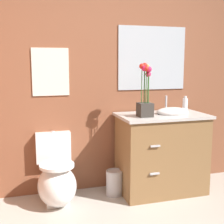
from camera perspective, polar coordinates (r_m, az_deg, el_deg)
The scene contains 8 objects.
wall_back at distance 3.50m, azimuth 3.87°, elevation 6.60°, with size 4.53×0.05×2.50m, color brown.
toilet at distance 3.20m, azimuth -10.21°, elevation -12.22°, with size 0.38×0.59×0.69m.
vanity_cabinet at distance 3.42m, azimuth 9.14°, elevation -7.33°, with size 0.94×0.56×1.04m.
flower_vase at distance 3.13m, azimuth 6.16°, elevation 2.81°, with size 0.14×0.14×0.54m.
soap_bottle at distance 3.58m, azimuth 13.34°, elevation 1.39°, with size 0.06×0.06×0.17m.
trash_bin at distance 3.37m, azimuth 0.47°, elevation -12.90°, with size 0.18×0.18×0.27m.
wall_poster at distance 3.26m, azimuth -11.28°, elevation 7.26°, with size 0.38×0.01×0.49m, color silver.
wall_mirror at distance 3.55m, azimuth 7.42°, elevation 9.81°, with size 0.80×0.01×0.70m, color #B2BCC6.
Camera 1 is at (-1.02, -1.49, 1.40)m, focal length 49.52 mm.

